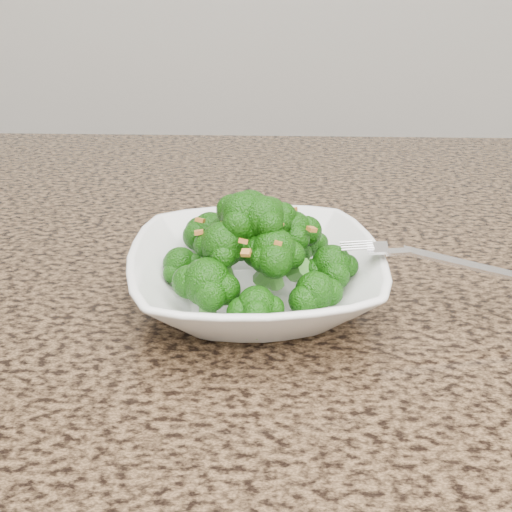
# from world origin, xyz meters

# --- Properties ---
(granite_counter) EXTENTS (1.64, 1.04, 0.03)m
(granite_counter) POSITION_xyz_m (0.00, 0.30, 0.89)
(granite_counter) COLOR brown
(granite_counter) RESTS_ON cabinet
(bowl) EXTENTS (0.25, 0.25, 0.06)m
(bowl) POSITION_xyz_m (-0.00, 0.23, 0.93)
(bowl) COLOR white
(bowl) RESTS_ON granite_counter
(broccoli_pile) EXTENTS (0.20, 0.20, 0.07)m
(broccoli_pile) POSITION_xyz_m (-0.00, 0.23, 0.99)
(broccoli_pile) COLOR #144E08
(broccoli_pile) RESTS_ON bowl
(garlic_topping) EXTENTS (0.12, 0.12, 0.01)m
(garlic_topping) POSITION_xyz_m (-0.00, 0.23, 1.03)
(garlic_topping) COLOR #BA742D
(garlic_topping) RESTS_ON broccoli_pile
(fork) EXTENTS (0.18, 0.04, 0.01)m
(fork) POSITION_xyz_m (0.13, 0.22, 0.96)
(fork) COLOR silver
(fork) RESTS_ON bowl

